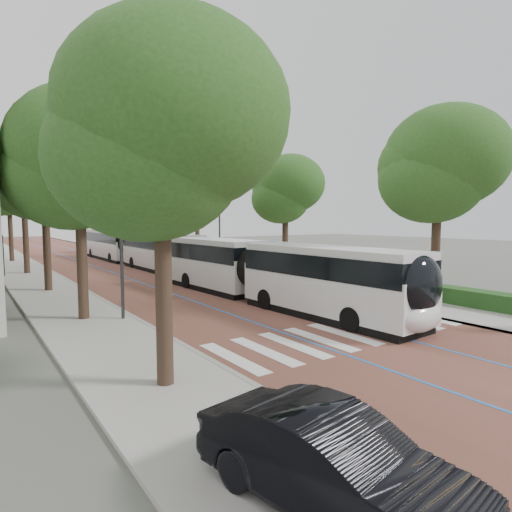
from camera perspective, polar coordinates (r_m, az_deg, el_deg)
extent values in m
plane|color=#51544C|center=(16.30, 13.64, -11.00)|extent=(160.00, 160.00, 0.00)
cube|color=brown|center=(51.91, -21.48, -0.26)|extent=(11.00, 140.00, 0.02)
cube|color=#9C9994|center=(50.73, -29.75, -0.63)|extent=(4.00, 140.00, 0.12)
cube|color=#9C9994|center=(54.10, -13.74, 0.20)|extent=(4.00, 140.00, 0.12)
cube|color=gray|center=(50.93, -27.63, -0.52)|extent=(0.20, 140.00, 0.14)
cube|color=gray|center=(53.45, -15.64, 0.10)|extent=(0.20, 140.00, 0.14)
cube|color=silver|center=(14.05, -3.11, -13.39)|extent=(0.55, 3.60, 0.01)
cube|color=silver|center=(14.71, 1.14, -12.53)|extent=(0.55, 3.60, 0.01)
cube|color=silver|center=(15.44, 4.98, -11.69)|extent=(0.55, 3.60, 0.01)
cube|color=silver|center=(16.24, 8.44, -10.88)|extent=(0.55, 3.60, 0.01)
cube|color=silver|center=(17.09, 11.55, -10.12)|extent=(0.55, 3.60, 0.01)
cube|color=silver|center=(17.98, 14.34, -9.41)|extent=(0.55, 3.60, 0.01)
cube|color=silver|center=(18.92, 16.85, -8.75)|extent=(0.55, 3.60, 0.01)
cube|color=silver|center=(19.89, 19.12, -8.14)|extent=(0.55, 3.60, 0.01)
cube|color=silver|center=(20.90, 21.16, -7.58)|extent=(0.55, 3.60, 0.01)
cube|color=blue|center=(51.57, -23.21, -0.33)|extent=(0.12, 126.00, 0.01)
cube|color=blue|center=(52.29, -19.78, -0.15)|extent=(0.12, 126.00, 0.01)
cube|color=#1A3F16|center=(23.63, 28.56, -5.20)|extent=(1.20, 14.00, 0.80)
cylinder|color=#2B2B2E|center=(37.31, -4.89, 4.47)|extent=(0.14, 0.14, 8.00)
cube|color=#2B2B2E|center=(37.09, -6.02, 10.49)|extent=(1.70, 0.12, 0.12)
cube|color=#2B2B2E|center=(36.75, -6.99, 10.41)|extent=(0.50, 0.20, 0.10)
cylinder|color=#2B2B2E|center=(19.22, -17.60, 3.77)|extent=(0.14, 0.14, 8.00)
cylinder|color=black|center=(11.41, -12.17, -6.04)|extent=(0.44, 0.44, 4.58)
ellipsoid|color=#234C18|center=(11.38, -12.56, 15.01)|extent=(5.82, 5.82, 4.95)
cylinder|color=black|center=(19.93, -22.16, -1.29)|extent=(0.44, 0.44, 4.80)
ellipsoid|color=#234C18|center=(19.96, -22.58, 11.25)|extent=(6.37, 6.37, 5.41)
cylinder|color=black|center=(28.75, -26.10, 0.62)|extent=(0.44, 0.44, 5.03)
ellipsoid|color=#234C18|center=(28.80, -26.45, 9.73)|extent=(6.24, 6.24, 5.31)
cylinder|color=black|center=(38.64, -28.35, 1.76)|extent=(0.44, 0.44, 5.34)
ellipsoid|color=#234C18|center=(38.72, -28.65, 8.95)|extent=(5.48, 5.48, 4.65)
cylinder|color=black|center=(50.58, -29.88, 2.21)|extent=(0.44, 0.44, 5.16)
ellipsoid|color=#234C18|center=(50.62, -30.11, 7.52)|extent=(5.60, 5.60, 4.76)
cylinder|color=black|center=(65.53, -31.00, 2.59)|extent=(0.44, 0.44, 5.03)
cylinder|color=black|center=(23.15, 22.78, -0.39)|extent=(0.44, 0.44, 4.88)
ellipsoid|color=#234C18|center=(23.19, 23.15, 10.58)|extent=(5.96, 5.96, 5.06)
cylinder|color=black|center=(31.26, 3.90, 0.97)|extent=(0.44, 0.44, 4.53)
ellipsoid|color=#234C18|center=(31.25, 3.95, 8.53)|extent=(4.97, 4.97, 4.22)
cylinder|color=black|center=(43.07, -7.81, 2.30)|extent=(0.44, 0.44, 4.92)
ellipsoid|color=#234C18|center=(43.09, -7.88, 8.26)|extent=(5.43, 5.43, 4.61)
cylinder|color=black|center=(57.80, -15.01, 2.35)|extent=(0.44, 0.44, 3.90)
ellipsoid|color=#234C18|center=(57.75, -15.09, 5.86)|extent=(5.17, 5.17, 4.39)
cylinder|color=black|center=(23.25, 0.33, -1.61)|extent=(2.34, 1.01, 2.30)
cube|color=silver|center=(19.57, 9.62, -4.46)|extent=(2.96, 9.47, 1.82)
cube|color=black|center=(19.42, 9.67, -1.14)|extent=(2.99, 9.29, 0.97)
cube|color=silver|center=(19.36, 9.70, 0.75)|extent=(2.90, 9.28, 0.31)
cube|color=black|center=(19.78, 9.58, -7.56)|extent=(2.90, 9.10, 0.35)
cube|color=silver|center=(26.83, -5.35, -1.85)|extent=(2.88, 7.86, 1.82)
cube|color=black|center=(26.72, -5.37, 0.57)|extent=(2.92, 7.70, 0.97)
cube|color=silver|center=(26.68, -5.38, 1.95)|extent=(2.83, 7.70, 0.31)
cube|color=black|center=(26.98, -5.33, -4.15)|extent=(2.82, 7.54, 0.35)
ellipsoid|color=black|center=(16.76, 21.12, -3.75)|extent=(2.40, 1.22, 2.28)
ellipsoid|color=silver|center=(16.93, 21.14, -7.58)|extent=(2.40, 1.12, 1.14)
cylinder|color=black|center=(17.41, 12.59, -8.25)|extent=(0.35, 1.01, 1.00)
cylinder|color=black|center=(19.17, 16.96, -7.12)|extent=(0.35, 1.01, 1.00)
cylinder|color=black|center=(27.79, -9.16, -3.24)|extent=(0.35, 1.01, 1.00)
cylinder|color=black|center=(28.93, -5.21, -2.88)|extent=(0.35, 1.01, 1.00)
cylinder|color=black|center=(21.16, 1.33, -5.77)|extent=(0.35, 1.01, 1.00)
cylinder|color=black|center=(22.63, 5.80, -5.09)|extent=(0.35, 1.01, 1.00)
cube|color=silver|center=(37.12, -12.57, -0.05)|extent=(2.59, 12.02, 1.82)
cube|color=black|center=(37.04, -12.60, 1.70)|extent=(2.63, 11.78, 0.97)
cube|color=silver|center=(37.01, -12.62, 2.70)|extent=(2.54, 11.78, 0.31)
cube|color=black|center=(37.23, -12.53, -1.72)|extent=(2.54, 11.54, 0.35)
ellipsoid|color=black|center=(31.75, -8.52, 0.52)|extent=(2.36, 1.12, 2.28)
ellipsoid|color=silver|center=(31.82, -8.46, -1.53)|extent=(2.36, 1.02, 1.14)
cylinder|color=black|center=(33.46, -11.95, -1.89)|extent=(0.31, 1.00, 1.00)
cylinder|color=black|center=(34.40, -8.49, -1.65)|extent=(0.31, 1.00, 1.00)
cylinder|color=black|center=(40.33, -16.11, -0.82)|extent=(0.31, 1.00, 1.00)
cylinder|color=black|center=(41.12, -13.13, -0.65)|extent=(0.31, 1.00, 1.00)
cube|color=silver|center=(49.52, -18.76, 1.04)|extent=(2.61, 12.02, 1.82)
cube|color=black|center=(49.46, -18.80, 2.36)|extent=(2.65, 11.78, 0.97)
cube|color=silver|center=(49.44, -18.82, 3.10)|extent=(2.56, 11.78, 0.31)
cube|color=black|center=(49.61, -18.72, -0.21)|extent=(2.56, 11.54, 0.35)
ellipsoid|color=black|center=(43.91, -16.61, 1.59)|extent=(2.36, 1.12, 2.28)
ellipsoid|color=silver|center=(43.94, -16.55, 0.11)|extent=(2.36, 1.02, 1.14)
cylinder|color=black|center=(45.82, -18.80, -0.22)|extent=(0.31, 1.00, 1.00)
cylinder|color=black|center=(46.51, -16.13, -0.07)|extent=(0.31, 1.00, 1.00)
cylinder|color=black|center=(52.94, -21.08, 0.38)|extent=(0.31, 1.00, 1.00)
cylinder|color=black|center=(53.53, -18.74, 0.50)|extent=(0.31, 1.00, 1.00)
imported|color=black|center=(7.08, 10.09, -25.52)|extent=(2.39, 4.74, 1.49)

